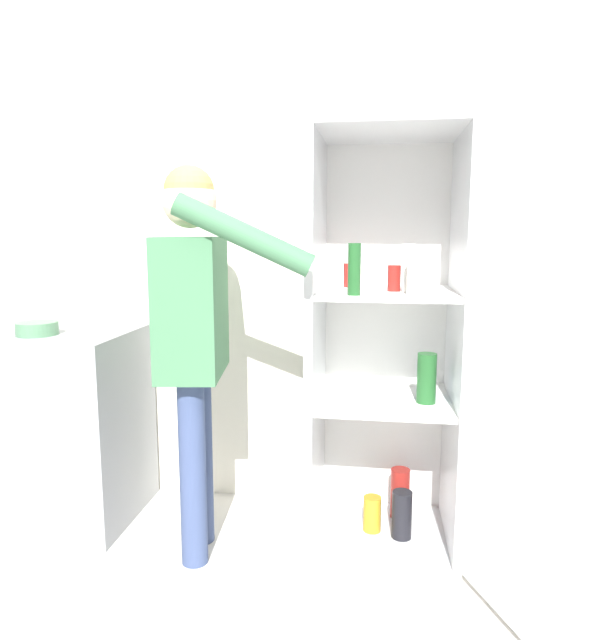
{
  "coord_description": "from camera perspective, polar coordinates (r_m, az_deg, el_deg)",
  "views": [
    {
      "loc": [
        0.19,
        -1.84,
        1.38
      ],
      "look_at": [
        -0.17,
        0.63,
        1.0
      ],
      "focal_mm": 32.0,
      "sensor_mm": 36.0,
      "label": 1
    }
  ],
  "objects": [
    {
      "name": "counter",
      "position": [
        3.04,
        -22.41,
        -9.63
      ],
      "size": [
        0.72,
        0.61,
        0.92
      ],
      "color": "gray",
      "rests_on": "ground_plane"
    },
    {
      "name": "person",
      "position": [
        2.39,
        -10.05,
        0.47
      ],
      "size": [
        0.68,
        0.57,
        1.65
      ],
      "color": "#384770",
      "rests_on": "ground_plane"
    },
    {
      "name": "wall_back",
      "position": [
        2.83,
        4.47,
        6.52
      ],
      "size": [
        7.0,
        0.06,
        2.55
      ],
      "color": "silver",
      "rests_on": "ground_plane"
    },
    {
      "name": "refrigerator",
      "position": [
        2.43,
        11.61,
        -3.03
      ],
      "size": [
        0.93,
        1.2,
        1.82
      ],
      "color": "silver",
      "rests_on": "ground_plane"
    },
    {
      "name": "bowl",
      "position": [
        2.85,
        -24.42,
        -0.77
      ],
      "size": [
        0.18,
        0.18,
        0.06
      ],
      "color": "#517F5B",
      "rests_on": "counter"
    },
    {
      "name": "ground_plane",
      "position": [
        2.31,
        2.14,
        -28.04
      ],
      "size": [
        12.0,
        12.0,
        0.0
      ],
      "primitive_type": "plane",
      "color": "beige"
    }
  ]
}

